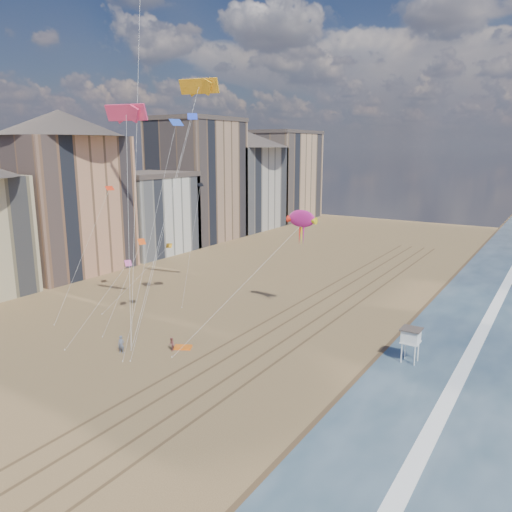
{
  "coord_description": "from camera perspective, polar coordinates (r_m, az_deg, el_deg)",
  "views": [
    {
      "loc": [
        30.44,
        -22.88,
        22.2
      ],
      "look_at": [
        -0.35,
        26.0,
        9.5
      ],
      "focal_mm": 35.0,
      "sensor_mm": 36.0,
      "label": 1
    }
  ],
  "objects": [
    {
      "name": "lifeguard_stand",
      "position": [
        55.08,
        17.29,
        -8.75
      ],
      "size": [
        2.05,
        2.05,
        3.7
      ],
      "color": "white",
      "rests_on": "ground"
    },
    {
      "name": "wet_sand",
      "position": [
        67.66,
        20.82,
        -7.6
      ],
      "size": [
        260.0,
        260.0,
        0.0
      ],
      "primitive_type": "plane",
      "color": "#42301E",
      "rests_on": "ground"
    },
    {
      "name": "grounded_kite",
      "position": [
        57.62,
        -8.35,
        -10.28
      ],
      "size": [
        2.29,
        1.98,
        0.22
      ],
      "primitive_type": "cube",
      "rotation": [
        0.0,
        0.0,
        0.48
      ],
      "color": "orange",
      "rests_on": "ground"
    },
    {
      "name": "kite_flyer_b",
      "position": [
        56.86,
        -9.63,
        -9.92
      ],
      "size": [
        0.95,
        0.94,
        1.55
      ],
      "primitive_type": "imported",
      "rotation": [
        0.0,
        0.0,
        -0.73
      ],
      "color": "#924D4A",
      "rests_on": "ground"
    },
    {
      "name": "tracks",
      "position": [
        63.77,
        4.17,
        -8.0
      ],
      "size": [
        7.68,
        120.0,
        0.01
      ],
      "color": "brown",
      "rests_on": "ground"
    },
    {
      "name": "foam",
      "position": [
        67.07,
        24.36,
        -8.08
      ],
      "size": [
        260.0,
        260.0,
        0.0
      ],
      "primitive_type": "plane",
      "color": "white",
      "rests_on": "ground"
    },
    {
      "name": "show_kite",
      "position": [
        63.9,
        5.24,
        4.24
      ],
      "size": [
        4.89,
        9.95,
        23.31
      ],
      "color": "#AF1B73",
      "rests_on": "ground"
    },
    {
      "name": "parafoils",
      "position": [
        65.12,
        -11.34,
        22.3
      ],
      "size": [
        12.98,
        12.42,
        19.5
      ],
      "color": "black",
      "rests_on": "ground"
    },
    {
      "name": "small_kites",
      "position": [
        64.93,
        -10.81,
        8.23
      ],
      "size": [
        16.94,
        15.37,
        18.78
      ],
      "color": "orange",
      "rests_on": "ground"
    },
    {
      "name": "buildings",
      "position": [
        117.06,
        -8.58,
        8.02
      ],
      "size": [
        34.72,
        131.35,
        29.0
      ],
      "color": "#C6B284",
      "rests_on": "ground"
    },
    {
      "name": "ground",
      "position": [
        44.07,
        -18.94,
        -18.58
      ],
      "size": [
        260.0,
        260.0,
        0.0
      ],
      "primitive_type": "plane",
      "color": "brown",
      "rests_on": "ground"
    },
    {
      "name": "kite_flyer_a",
      "position": [
        57.42,
        -15.16,
        -9.74
      ],
      "size": [
        0.84,
        0.7,
        1.98
      ],
      "primitive_type": "imported",
      "rotation": [
        0.0,
        0.0,
        0.36
      ],
      "color": "slate",
      "rests_on": "ground"
    }
  ]
}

